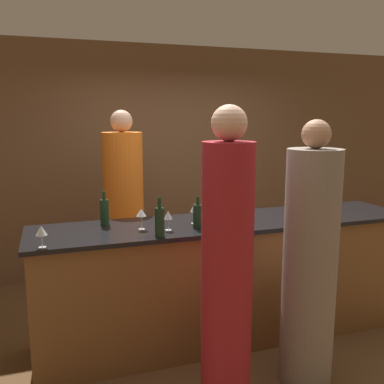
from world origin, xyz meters
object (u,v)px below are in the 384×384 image
(guest_1, at_px, (227,271))
(wine_bottle_2, at_px, (104,212))
(guest_0, at_px, (310,265))
(wine_bottle_1, at_px, (160,222))
(bartender, at_px, (124,218))
(wine_bottle_0, at_px, (198,216))

(guest_1, bearing_deg, wine_bottle_2, 121.96)
(guest_0, relative_size, wine_bottle_1, 6.37)
(guest_1, xyz_separation_m, wine_bottle_2, (-0.65, 1.04, 0.22))
(guest_1, xyz_separation_m, wine_bottle_1, (-0.31, 0.55, 0.23))
(bartender, xyz_separation_m, guest_0, (1.05, -1.70, -0.04))
(wine_bottle_0, bearing_deg, bartender, 111.56)
(wine_bottle_0, bearing_deg, wine_bottle_1, -156.24)
(bartender, xyz_separation_m, guest_1, (0.37, -1.76, 0.02))
(bartender, xyz_separation_m, wine_bottle_2, (-0.28, -0.72, 0.24))
(bartender, distance_m, wine_bottle_2, 0.81)
(wine_bottle_1, bearing_deg, bartender, 93.03)
(wine_bottle_0, distance_m, wine_bottle_2, 0.77)
(guest_0, height_order, guest_1, guest_1)
(guest_1, bearing_deg, wine_bottle_0, 86.41)
(wine_bottle_1, xyz_separation_m, wine_bottle_2, (-0.34, 0.50, -0.01))
(bartender, relative_size, guest_0, 1.04)
(bartender, height_order, guest_0, bartender)
(wine_bottle_1, bearing_deg, wine_bottle_0, 23.76)
(guest_0, height_order, wine_bottle_1, guest_0)
(guest_1, distance_m, wine_bottle_0, 0.73)
(bartender, relative_size, wine_bottle_2, 7.14)
(guest_1, height_order, wine_bottle_2, guest_1)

